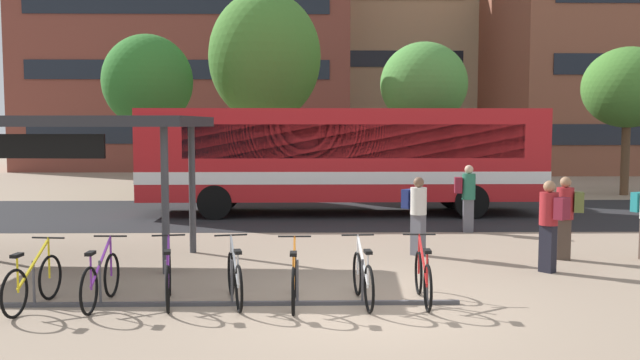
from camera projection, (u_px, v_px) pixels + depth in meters
ground at (363, 309)px, 9.94m from camera, size 200.00×200.00×0.00m
bus_lane_asphalt at (335, 214)px, 20.52m from camera, size 80.00×7.20×0.01m
city_bus at (339, 156)px, 20.38m from camera, size 12.05×2.68×3.20m
bike_rack at (232, 300)px, 10.09m from camera, size 6.92×0.14×0.70m
parked_bicycle_yellow_0 at (33, 283)px, 9.92m from camera, size 0.52×1.72×0.99m
parked_bicycle_purple_1 at (101, 281)px, 10.07m from camera, size 0.52×1.72×0.99m
parked_bicycle_purple_2 at (169, 279)px, 10.16m from camera, size 0.53×1.70×0.99m
parked_bicycle_silver_3 at (235, 279)px, 10.18m from camera, size 0.58×1.69×0.99m
parked_bicycle_orange_4 at (294, 281)px, 10.05m from camera, size 0.52×1.72×0.99m
parked_bicycle_white_5 at (363, 279)px, 10.19m from camera, size 0.52×1.72×0.99m
parked_bicycle_red_6 at (423, 278)px, 10.24m from camera, size 0.52×1.72×0.99m
transit_shelter at (34, 126)px, 13.18m from camera, size 6.76×3.27×2.89m
commuter_maroon_pack_0 at (467, 194)px, 16.96m from camera, size 0.56×0.38×1.71m
commuter_navy_pack_1 at (417, 210)px, 13.94m from camera, size 0.59×0.59×1.65m
commuter_maroon_pack_3 at (550, 220)px, 12.29m from camera, size 0.57×0.60×1.71m
commuter_olive_pack_4 at (567, 212)px, 13.47m from camera, size 0.59×0.46×1.69m
street_tree_0 at (148, 82)px, 25.04m from camera, size 3.37×3.37×6.11m
street_tree_1 at (424, 84)px, 26.46m from camera, size 3.45×3.45×6.00m
street_tree_2 at (265, 57)px, 26.85m from camera, size 4.51×4.51×8.07m
street_tree_3 at (628, 88)px, 25.67m from camera, size 3.42×3.42×5.71m
building_left_wing at (192, 24)px, 42.59m from camera, size 19.64×10.15×18.28m
building_centre_block at (347, 71)px, 50.35m from camera, size 17.24×10.24×13.49m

